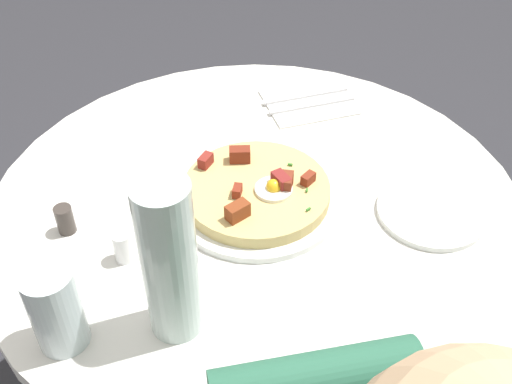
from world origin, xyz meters
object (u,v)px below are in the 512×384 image
at_px(knife, 306,96).
at_px(salt_shaker, 123,247).
at_px(fork, 312,105).
at_px(pepper_shaker, 65,220).
at_px(bread_plate, 431,212).
at_px(pizza_plate, 256,198).
at_px(dining_table, 256,268).
at_px(water_bottle, 169,262).
at_px(water_glass, 55,309).
at_px(breakfast_pizza, 256,190).

bearing_deg(knife, salt_shaker, -141.64).
xyz_separation_m(fork, knife, (-0.00, -0.04, 0.00)).
bearing_deg(pepper_shaker, knife, -159.23).
bearing_deg(knife, pepper_shaker, -153.82).
distance_m(bread_plate, salt_shaker, 0.49).
distance_m(pizza_plate, fork, 0.30).
relative_size(dining_table, water_bottle, 3.60).
bearing_deg(water_glass, fork, -146.54).
xyz_separation_m(breakfast_pizza, pepper_shaker, (0.30, -0.05, -0.00)).
bearing_deg(pizza_plate, breakfast_pizza, 129.84).
distance_m(bread_plate, pepper_shaker, 0.59).
height_order(fork, water_glass, water_glass).
height_order(water_glass, water_bottle, water_bottle).
height_order(bread_plate, pepper_shaker, pepper_shaker).
relative_size(pizza_plate, bread_plate, 1.61).
relative_size(breakfast_pizza, fork, 1.35).
height_order(breakfast_pizza, pepper_shaker, breakfast_pizza).
relative_size(fork, pepper_shaker, 3.73).
bearing_deg(pepper_shaker, breakfast_pizza, 170.22).
xyz_separation_m(bread_plate, knife, (0.04, -0.39, 0.00)).
distance_m(pizza_plate, knife, 0.33).
distance_m(pizza_plate, pepper_shaker, 0.31).
distance_m(dining_table, pepper_shaker, 0.36).
xyz_separation_m(knife, pepper_shaker, (0.52, 0.20, 0.02)).
bearing_deg(salt_shaker, water_bottle, 104.41).
bearing_deg(fork, water_bottle, -130.14).
relative_size(pizza_plate, water_glass, 2.19).
bearing_deg(water_bottle, dining_table, -136.45).
bearing_deg(pepper_shaker, water_bottle, 113.94).
bearing_deg(dining_table, water_glass, 24.07).
distance_m(pizza_plate, breakfast_pizza, 0.02).
height_order(water_glass, salt_shaker, water_glass).
distance_m(breakfast_pizza, pepper_shaker, 0.31).
distance_m(breakfast_pizza, water_bottle, 0.29).
bearing_deg(pepper_shaker, bread_plate, 160.85).
xyz_separation_m(dining_table, breakfast_pizza, (-0.00, -0.00, 0.19)).
bearing_deg(breakfast_pizza, water_glass, 24.14).
relative_size(dining_table, pizza_plate, 3.17).
xyz_separation_m(water_glass, salt_shaker, (-0.11, -0.11, -0.04)).
distance_m(pizza_plate, water_glass, 0.38).
distance_m(dining_table, fork, 0.35).
bearing_deg(salt_shaker, knife, -147.05).
bearing_deg(fork, knife, 90.00).
relative_size(knife, salt_shaker, 3.51).
bearing_deg(water_bottle, salt_shaker, -75.59).
relative_size(breakfast_pizza, knife, 1.35).
bearing_deg(fork, pepper_shaker, -157.26).
xyz_separation_m(bread_plate, pepper_shaker, (0.55, -0.19, 0.02)).
xyz_separation_m(knife, water_glass, (0.56, 0.40, 0.06)).
distance_m(water_glass, pepper_shaker, 0.21).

